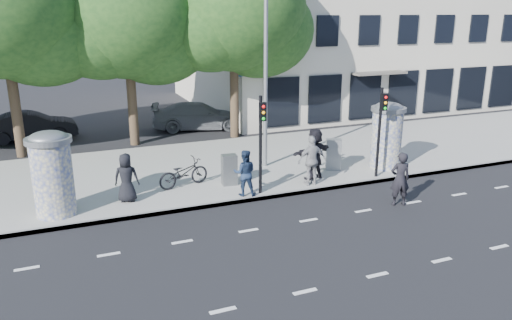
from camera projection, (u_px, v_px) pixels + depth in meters
name	position (u px, v px, depth m)	size (l,w,h in m)	color
ground	(332.00, 239.00, 14.20)	(120.00, 120.00, 0.00)	black
sidewalk	(240.00, 164.00, 20.83)	(40.00, 8.00, 0.15)	gray
curb	(280.00, 195.00, 17.33)	(40.00, 0.10, 0.16)	slate
lane_dash_near	(377.00, 275.00, 12.25)	(32.00, 0.12, 0.01)	silver
lane_dash_far	(309.00, 220.00, 15.44)	(32.00, 0.12, 0.01)	silver
ad_column_left	(52.00, 172.00, 15.15)	(1.36, 1.36, 2.65)	beige
ad_column_right	(387.00, 134.00, 19.81)	(1.36, 1.36, 2.65)	beige
traffic_pole_near	(261.00, 135.00, 16.71)	(0.22, 0.31, 3.40)	black
traffic_pole_far	(381.00, 123.00, 18.44)	(0.22, 0.31, 3.40)	black
street_lamp	(266.00, 50.00, 18.99)	(0.25, 0.93, 8.00)	slate
tree_mid_left	(1.00, 4.00, 20.35)	(7.20, 7.20, 9.57)	#38281C
tree_near_left	(126.00, 14.00, 22.46)	(6.80, 6.80, 8.97)	#38281C
tree_center	(233.00, 9.00, 23.84)	(7.00, 7.00, 9.30)	#38281C
building	(339.00, 14.00, 34.54)	(20.30, 15.85, 12.00)	beige
ped_a	(126.00, 178.00, 16.36)	(0.80, 0.52, 1.64)	black
ped_c	(245.00, 173.00, 16.92)	(0.78, 0.61, 1.60)	#1A2842
ped_e	(312.00, 160.00, 17.92)	(1.07, 0.61, 1.83)	gray
ped_f	(315.00, 154.00, 18.57)	(1.80, 0.65, 1.94)	black
man_road	(400.00, 179.00, 16.41)	(0.67, 0.44, 1.82)	black
bicycle	(183.00, 173.00, 17.84)	(1.93, 0.67, 1.01)	black
cabinet_left	(229.00, 170.00, 18.02)	(0.54, 0.39, 1.12)	slate
cabinet_right	(333.00, 154.00, 19.76)	(0.59, 0.43, 1.22)	gray
car_mid	(31.00, 126.00, 24.86)	(4.31, 1.50, 1.42)	black
car_right	(199.00, 116.00, 27.13)	(5.00, 2.03, 1.45)	slate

